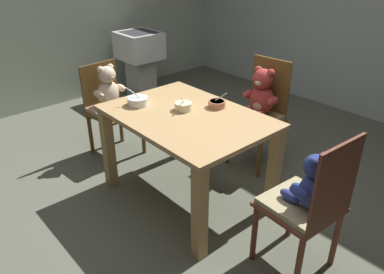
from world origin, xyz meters
TOP-DOWN VIEW (x-y plane):
  - ground_plane at (0.00, 0.00)m, footprint 5.20×5.20m
  - dining_table at (0.00, 0.00)m, footprint 1.17×0.83m
  - teddy_chair_far_center at (0.01, 0.82)m, footprint 0.43×0.41m
  - teddy_chair_near_right at (1.00, 0.04)m, footprint 0.42×0.43m
  - teddy_chair_near_left at (-0.99, -0.05)m, footprint 0.44×0.44m
  - porridge_bowl_terracotta_far_center at (0.05, 0.25)m, footprint 0.13×0.13m
  - porridge_bowl_cream_center at (-0.08, 0.03)m, footprint 0.13×0.13m
  - porridge_bowl_white_near_left at (-0.37, -0.16)m, footprint 0.16×0.16m
  - sink_basin at (-2.05, 0.99)m, footprint 0.49×0.46m

SIDE VIEW (x-z plane):
  - ground_plane at x=0.00m, z-range -0.04..0.00m
  - teddy_chair_near_right at x=1.00m, z-range 0.06..0.98m
  - sink_basin at x=-2.05m, z-range 0.13..0.95m
  - teddy_chair_near_left at x=-0.99m, z-range 0.12..0.96m
  - teddy_chair_far_center at x=0.01m, z-range 0.11..1.03m
  - dining_table at x=0.00m, z-range 0.22..0.92m
  - porridge_bowl_terracotta_far_center at x=0.05m, z-range 0.67..0.78m
  - porridge_bowl_cream_center at x=-0.08m, z-range 0.67..0.79m
  - porridge_bowl_white_near_left at x=-0.37m, z-range 0.67..0.80m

